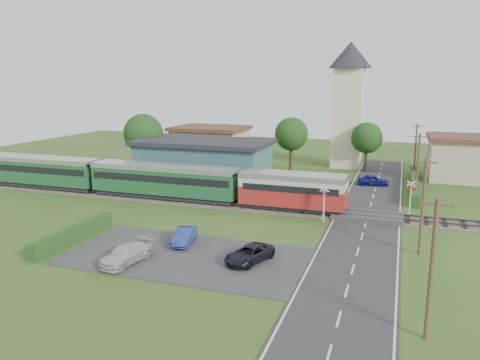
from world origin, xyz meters
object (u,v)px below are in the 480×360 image
(station_building, at_px, (204,161))
(house_east, at_px, (463,157))
(car_park_silver, at_px, (126,254))
(pedestrian_far, at_px, (142,179))
(equipment_hut, at_px, (120,174))
(church_tower, at_px, (349,95))
(crossing_signal_far, at_px, (411,193))
(car_park_dark, at_px, (249,254))
(train, at_px, (138,178))
(house_west, at_px, (210,144))
(pedestrian_near, at_px, (230,185))
(car_park_blue, at_px, (184,236))
(car_on_road, at_px, (373,180))
(crossing_signal_near, at_px, (324,198))

(station_building, height_order, house_east, house_east)
(car_park_silver, xyz_separation_m, pedestrian_far, (-10.58, 19.78, 0.53))
(equipment_hut, distance_m, house_east, 42.41)
(church_tower, relative_size, crossing_signal_far, 5.37)
(station_building, xyz_separation_m, car_park_dark, (13.15, -22.59, -2.05))
(train, bearing_deg, house_west, 93.16)
(equipment_hut, xyz_separation_m, pedestrian_near, (13.49, 0.00, -0.36))
(equipment_hut, relative_size, car_park_blue, 0.72)
(church_tower, relative_size, car_on_road, 4.83)
(car_park_silver, height_order, car_park_dark, car_park_silver)
(car_park_silver, distance_m, car_park_dark, 8.36)
(church_tower, xyz_separation_m, house_west, (-20.00, -3.00, -7.43))
(train, height_order, pedestrian_near, train)
(train, height_order, car_on_road, train)
(station_building, relative_size, pedestrian_far, 10.14)
(car_on_road, distance_m, pedestrian_far, 27.20)
(station_building, relative_size, house_west, 1.48)
(house_west, distance_m, crossing_signal_far, 35.26)
(car_park_blue, xyz_separation_m, car_park_silver, (-2.02, -4.80, 0.04))
(train, distance_m, pedestrian_near, 9.79)
(equipment_hut, bearing_deg, house_west, 81.38)
(house_east, distance_m, car_on_road, 13.12)
(house_west, distance_m, pedestrian_near, 22.45)
(house_east, bearing_deg, church_tower, 165.07)
(crossing_signal_near, bearing_deg, pedestrian_near, 152.80)
(pedestrian_near, bearing_deg, car_park_blue, 112.45)
(house_east, bearing_deg, house_west, 178.36)
(crossing_signal_near, bearing_deg, house_east, 60.87)
(equipment_hut, xyz_separation_m, car_park_silver, (13.31, -19.70, -1.04))
(equipment_hut, xyz_separation_m, crossing_signal_far, (31.60, -0.81, 0.39))
(car_park_dark, xyz_separation_m, pedestrian_far, (-18.42, 16.87, 0.60))
(house_west, relative_size, car_park_blue, 3.05)
(station_building, bearing_deg, crossing_signal_far, -15.63)
(equipment_hut, bearing_deg, crossing_signal_near, -12.94)
(pedestrian_far, bearing_deg, train, -155.13)
(train, distance_m, car_park_silver, 18.87)
(church_tower, bearing_deg, house_east, -14.93)
(crossing_signal_near, distance_m, car_on_road, 17.07)
(station_building, height_order, house_west, house_west)
(house_east, relative_size, pedestrian_near, 4.69)
(church_tower, bearing_deg, equipment_hut, -135.25)
(crossing_signal_far, bearing_deg, equipment_hut, 178.54)
(house_west, xyz_separation_m, car_park_silver, (10.31, -39.50, -2.08))
(house_west, height_order, car_park_blue, house_west)
(house_west, distance_m, pedestrian_far, 19.78)
(house_east, bearing_deg, car_park_blue, -123.92)
(pedestrian_far, bearing_deg, house_west, -1.04)
(train, distance_m, car_park_dark, 21.73)
(station_building, height_order, church_tower, church_tower)
(car_park_blue, xyz_separation_m, pedestrian_near, (-1.84, 14.90, 0.72))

